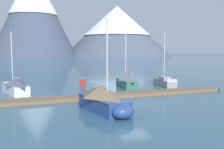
{
  "coord_description": "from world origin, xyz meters",
  "views": [
    {
      "loc": [
        -7.83,
        -18.81,
        4.45
      ],
      "look_at": [
        0.0,
        6.0,
        2.0
      ],
      "focal_mm": 39.9,
      "sensor_mm": 36.0,
      "label": 1
    }
  ],
  "objects": [
    {
      "name": "mountain_central_massif",
      "position": [
        -6.95,
        166.8,
        33.41
      ],
      "size": [
        60.18,
        60.18,
        62.69
      ],
      "color": "#424C60",
      "rests_on": "ground"
    },
    {
      "name": "person_on_dock",
      "position": [
        -3.45,
        4.23,
        1.26
      ],
      "size": [
        0.59,
        0.27,
        1.69
      ],
      "color": "#384256",
      "rests_on": "dock"
    },
    {
      "name": "dock",
      "position": [
        0.0,
        4.0,
        0.15
      ],
      "size": [
        23.82,
        3.57,
        0.3
      ],
      "color": "brown",
      "rests_on": "ground"
    },
    {
      "name": "sailboat_second_berth",
      "position": [
        -2.93,
        -1.41,
        0.89
      ],
      "size": [
        3.12,
        5.85,
        6.76
      ],
      "color": "navy",
      "rests_on": "ground"
    },
    {
      "name": "sailboat_nearest_berth",
      "position": [
        -9.86,
        9.4,
        0.8
      ],
      "size": [
        3.51,
        7.14,
        6.53
      ],
      "color": "white",
      "rests_on": "ground"
    },
    {
      "name": "sailboat_mid_dock_port",
      "position": [
        3.09,
        9.87,
        0.9
      ],
      "size": [
        2.03,
        6.06,
        8.77
      ],
      "color": "#336B56",
      "rests_on": "ground"
    },
    {
      "name": "ground_plane",
      "position": [
        0.0,
        0.0,
        0.0
      ],
      "size": [
        700.0,
        700.0,
        0.0
      ],
      "primitive_type": "plane",
      "color": "#335B75"
    },
    {
      "name": "sailboat_mid_dock_starboard",
      "position": [
        8.38,
        10.13,
        0.49
      ],
      "size": [
        2.25,
        6.61,
        6.87
      ],
      "color": "#93939E",
      "rests_on": "ground"
    },
    {
      "name": "mountain_shoulder_ridge",
      "position": [
        57.45,
        174.59,
        21.98
      ],
      "size": [
        88.28,
        88.28,
        40.88
      ],
      "color": "#4C566B",
      "rests_on": "ground"
    }
  ]
}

